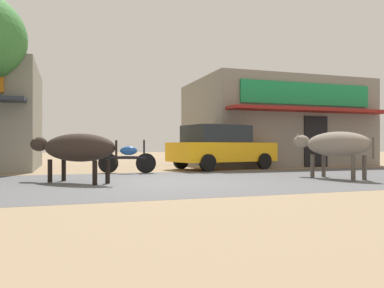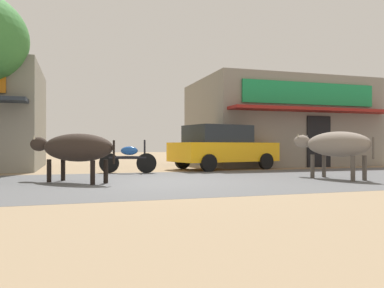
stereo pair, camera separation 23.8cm
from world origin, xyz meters
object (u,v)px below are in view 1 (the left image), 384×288
at_px(parked_hatchback_car, 220,147).
at_px(cow_far_dark, 335,145).
at_px(parked_motorcycle, 128,158).
at_px(cow_near_brown, 76,148).
at_px(pedestrian_by_shop, 301,146).

bearing_deg(parked_hatchback_car, cow_far_dark, -74.33).
relative_size(parked_hatchback_car, parked_motorcycle, 2.38).
height_order(cow_near_brown, pedestrian_by_shop, pedestrian_by_shop).
xyz_separation_m(parked_motorcycle, cow_near_brown, (-1.67, -2.77, 0.36)).
height_order(parked_hatchback_car, cow_near_brown, parked_hatchback_car).
height_order(parked_hatchback_car, parked_motorcycle, parked_hatchback_car).
bearing_deg(cow_far_dark, parked_hatchback_car, 105.67).
relative_size(parked_motorcycle, cow_far_dark, 0.71).
distance_m(parked_hatchback_car, cow_near_brown, 6.51).
xyz_separation_m(parked_hatchback_car, cow_near_brown, (-5.30, -3.77, -0.01)).
relative_size(parked_motorcycle, cow_near_brown, 0.80).
bearing_deg(pedestrian_by_shop, cow_near_brown, -155.65).
bearing_deg(parked_hatchback_car, cow_near_brown, -144.55).
bearing_deg(cow_far_dark, cow_near_brown, 171.25).
distance_m(parked_motorcycle, cow_near_brown, 3.25).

